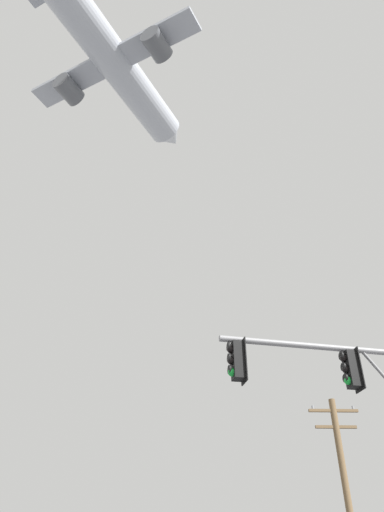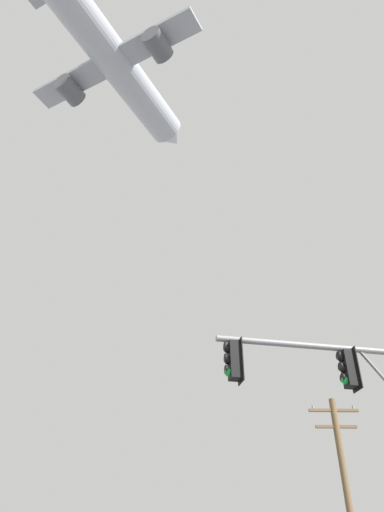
{
  "view_description": "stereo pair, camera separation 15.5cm",
  "coord_description": "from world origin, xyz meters",
  "views": [
    {
      "loc": [
        0.24,
        -3.28,
        1.76
      ],
      "look_at": [
        0.79,
        18.02,
        15.91
      ],
      "focal_mm": 33.35,
      "sensor_mm": 36.0,
      "label": 1
    },
    {
      "loc": [
        0.4,
        -3.28,
        1.76
      ],
      "look_at": [
        0.79,
        18.02,
        15.91
      ],
      "focal_mm": 33.35,
      "sensor_mm": 36.0,
      "label": 2
    }
  ],
  "objects": [
    {
      "name": "utility_pole",
      "position": [
        7.05,
        17.87,
        4.38
      ],
      "size": [
        2.2,
        0.28,
        8.19
      ],
      "color": "brown",
      "rests_on": "ground"
    },
    {
      "name": "signal_pole_near",
      "position": [
        4.58,
        7.8,
        4.86
      ],
      "size": [
        5.27,
        1.15,
        6.53
      ],
      "color": "gray",
      "rests_on": "ground"
    },
    {
      "name": "airplane",
      "position": [
        -8.38,
        32.9,
        54.43
      ],
      "size": [
        21.8,
        28.23,
        8.29
      ],
      "color": "#B7BCC6"
    }
  ]
}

